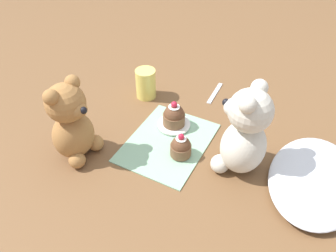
{
  "coord_description": "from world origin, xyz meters",
  "views": [
    {
      "loc": [
        0.53,
        0.28,
        0.58
      ],
      "look_at": [
        0.0,
        0.0,
        0.06
      ],
      "focal_mm": 35.0,
      "sensor_mm": 36.0,
      "label": 1
    }
  ],
  "objects_px": {
    "teaspoon": "(215,93)",
    "saucer_plate": "(174,124)",
    "cupcake_near_cream_bear": "(181,147)",
    "juice_glass": "(146,84)",
    "teddy_bear_tan": "(71,123)",
    "cupcake_near_tan_bear": "(174,116)",
    "teddy_bear_cream": "(244,134)"
  },
  "relations": [
    {
      "from": "teddy_bear_cream",
      "to": "juice_glass",
      "type": "relative_size",
      "value": 2.52
    },
    {
      "from": "teddy_bear_cream",
      "to": "cupcake_near_tan_bear",
      "type": "height_order",
      "value": "teddy_bear_cream"
    },
    {
      "from": "cupcake_near_tan_bear",
      "to": "teaspoon",
      "type": "relative_size",
      "value": 0.63
    },
    {
      "from": "teddy_bear_cream",
      "to": "saucer_plate",
      "type": "height_order",
      "value": "teddy_bear_cream"
    },
    {
      "from": "cupcake_near_cream_bear",
      "to": "juice_glass",
      "type": "bearing_deg",
      "value": -131.21
    },
    {
      "from": "teddy_bear_tan",
      "to": "teaspoon",
      "type": "relative_size",
      "value": 1.78
    },
    {
      "from": "teddy_bear_tan",
      "to": "saucer_plate",
      "type": "bearing_deg",
      "value": -37.19
    },
    {
      "from": "cupcake_near_tan_bear",
      "to": "teaspoon",
      "type": "xyz_separation_m",
      "value": [
        -0.19,
        0.04,
        -0.03
      ]
    },
    {
      "from": "teddy_bear_tan",
      "to": "cupcake_near_cream_bear",
      "type": "xyz_separation_m",
      "value": [
        -0.11,
        0.22,
        -0.07
      ]
    },
    {
      "from": "saucer_plate",
      "to": "cupcake_near_tan_bear",
      "type": "relative_size",
      "value": 1.23
    },
    {
      "from": "juice_glass",
      "to": "teaspoon",
      "type": "bearing_deg",
      "value": 121.14
    },
    {
      "from": "teaspoon",
      "to": "saucer_plate",
      "type": "bearing_deg",
      "value": -14.41
    },
    {
      "from": "teddy_bear_cream",
      "to": "juice_glass",
      "type": "xyz_separation_m",
      "value": [
        -0.14,
        -0.33,
        -0.06
      ]
    },
    {
      "from": "cupcake_near_cream_bear",
      "to": "saucer_plate",
      "type": "xyz_separation_m",
      "value": [
        -0.09,
        -0.06,
        -0.02
      ]
    },
    {
      "from": "teddy_bear_tan",
      "to": "cupcake_near_cream_bear",
      "type": "relative_size",
      "value": 3.15
    },
    {
      "from": "teddy_bear_tan",
      "to": "juice_glass",
      "type": "xyz_separation_m",
      "value": [
        -0.28,
        0.03,
        -0.05
      ]
    },
    {
      "from": "teddy_bear_tan",
      "to": "teaspoon",
      "type": "height_order",
      "value": "teddy_bear_tan"
    },
    {
      "from": "cupcake_near_tan_bear",
      "to": "juice_glass",
      "type": "distance_m",
      "value": 0.16
    },
    {
      "from": "cupcake_near_cream_bear",
      "to": "juice_glass",
      "type": "relative_size",
      "value": 0.74
    },
    {
      "from": "teddy_bear_tan",
      "to": "teddy_bear_cream",
      "type": "bearing_deg",
      "value": -65.87
    },
    {
      "from": "saucer_plate",
      "to": "juice_glass",
      "type": "height_order",
      "value": "juice_glass"
    },
    {
      "from": "teddy_bear_tan",
      "to": "saucer_plate",
      "type": "relative_size",
      "value": 2.32
    },
    {
      "from": "cupcake_near_cream_bear",
      "to": "saucer_plate",
      "type": "relative_size",
      "value": 0.74
    },
    {
      "from": "saucer_plate",
      "to": "juice_glass",
      "type": "xyz_separation_m",
      "value": [
        -0.09,
        -0.14,
        0.04
      ]
    },
    {
      "from": "juice_glass",
      "to": "teddy_bear_cream",
      "type": "bearing_deg",
      "value": 67.21
    },
    {
      "from": "teddy_bear_tan",
      "to": "cupcake_near_tan_bear",
      "type": "distance_m",
      "value": 0.26
    },
    {
      "from": "cupcake_near_tan_bear",
      "to": "juice_glass",
      "type": "relative_size",
      "value": 0.82
    },
    {
      "from": "teddy_bear_cream",
      "to": "saucer_plate",
      "type": "distance_m",
      "value": 0.22
    },
    {
      "from": "teddy_bear_cream",
      "to": "teaspoon",
      "type": "height_order",
      "value": "teddy_bear_cream"
    },
    {
      "from": "juice_glass",
      "to": "teddy_bear_tan",
      "type": "bearing_deg",
      "value": -5.11
    },
    {
      "from": "teddy_bear_tan",
      "to": "teaspoon",
      "type": "xyz_separation_m",
      "value": [
        -0.39,
        0.2,
        -0.09
      ]
    },
    {
      "from": "saucer_plate",
      "to": "teaspoon",
      "type": "bearing_deg",
      "value": 168.18
    }
  ]
}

